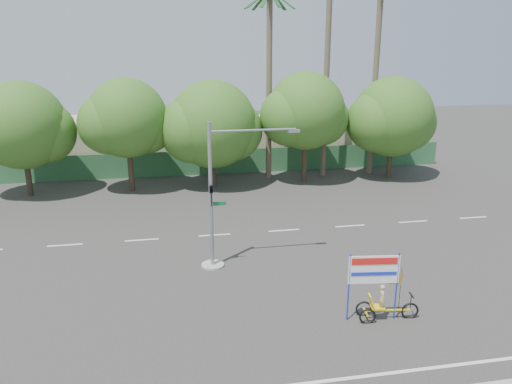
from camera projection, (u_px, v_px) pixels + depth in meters
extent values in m
plane|color=#33302D|center=(282.00, 302.00, 20.76)|extent=(120.00, 120.00, 0.00)
cube|color=#336B3D|center=(222.00, 162.00, 40.71)|extent=(38.00, 0.08, 2.00)
cube|color=beige|center=(100.00, 144.00, 42.92)|extent=(12.00, 8.00, 4.00)
cube|color=beige|center=(302.00, 139.00, 46.11)|extent=(14.00, 8.00, 3.60)
cylinder|color=#473828|center=(28.00, 171.00, 34.76)|extent=(0.40, 0.40, 3.52)
sphere|color=#295E1B|center=(21.00, 125.00, 33.84)|extent=(6.00, 6.00, 6.00)
sphere|color=#295E1B|center=(44.00, 132.00, 34.52)|extent=(4.32, 4.32, 4.32)
sphere|color=#295E1B|center=(0.00, 131.00, 33.46)|extent=(4.56, 4.56, 4.56)
cylinder|color=#473828|center=(131.00, 165.00, 35.95)|extent=(0.40, 0.40, 3.74)
sphere|color=#295E1B|center=(127.00, 118.00, 34.97)|extent=(5.60, 5.60, 5.60)
sphere|color=#295E1B|center=(146.00, 125.00, 35.64)|extent=(4.03, 4.03, 4.03)
sphere|color=#295E1B|center=(109.00, 124.00, 34.61)|extent=(4.26, 4.26, 4.26)
cylinder|color=#473828|center=(214.00, 165.00, 37.06)|extent=(0.40, 0.40, 3.30)
sphere|color=#295E1B|center=(213.00, 124.00, 36.19)|extent=(6.40, 6.40, 6.40)
sphere|color=#295E1B|center=(232.00, 130.00, 36.88)|extent=(4.61, 4.61, 4.61)
sphere|color=#295E1B|center=(193.00, 130.00, 35.79)|extent=(4.86, 4.86, 4.86)
cylinder|color=#473828|center=(304.00, 157.00, 38.19)|extent=(0.40, 0.40, 3.87)
sphere|color=#295E1B|center=(306.00, 111.00, 37.18)|extent=(5.80, 5.80, 5.80)
sphere|color=#295E1B|center=(321.00, 118.00, 37.87)|extent=(4.18, 4.18, 4.18)
sphere|color=#295E1B|center=(290.00, 117.00, 36.82)|extent=(4.41, 4.41, 4.41)
cylinder|color=#473828|center=(390.00, 156.00, 39.48)|extent=(0.40, 0.40, 3.43)
sphere|color=#295E1B|center=(393.00, 117.00, 38.58)|extent=(6.20, 6.20, 6.20)
sphere|color=#295E1B|center=(407.00, 123.00, 39.26)|extent=(4.46, 4.46, 4.46)
sphere|color=#295E1B|center=(377.00, 122.00, 38.19)|extent=(4.71, 4.71, 4.71)
cylinder|color=#70604C|center=(327.00, 68.00, 38.06)|extent=(0.44, 0.44, 17.00)
cylinder|color=#70604C|center=(375.00, 80.00, 39.05)|extent=(0.44, 0.44, 15.00)
cylinder|color=#70604C|center=(269.00, 89.00, 37.71)|extent=(0.44, 0.44, 14.00)
cube|color=#1C4C21|center=(278.00, 0.00, 36.58)|extent=(1.65, 1.44, 1.36)
cube|color=#1C4C21|center=(269.00, 0.00, 36.79)|extent=(0.61, 1.93, 1.36)
cube|color=#1C4C21|center=(261.00, 0.00, 36.57)|extent=(1.20, 1.80, 1.36)
cylinder|color=gray|center=(213.00, 265.00, 24.07)|extent=(1.10, 1.10, 0.10)
cylinder|color=gray|center=(211.00, 197.00, 23.08)|extent=(0.18, 0.18, 7.00)
cylinder|color=gray|center=(253.00, 130.00, 22.55)|extent=(4.00, 0.10, 0.10)
cube|color=gray|center=(294.00, 131.00, 22.91)|extent=(0.55, 0.20, 0.12)
imported|color=black|center=(211.00, 196.00, 22.84)|extent=(0.16, 0.20, 1.00)
cube|color=#14662D|center=(219.00, 204.00, 23.24)|extent=(0.70, 0.04, 0.18)
torus|color=black|center=(410.00, 311.00, 19.46)|extent=(0.70, 0.17, 0.70)
torus|color=black|center=(364.00, 309.00, 19.65)|extent=(0.66, 0.16, 0.65)
torus|color=black|center=(367.00, 317.00, 19.10)|extent=(0.66, 0.16, 0.65)
cube|color=yellow|center=(388.00, 310.00, 19.39)|extent=(1.75, 0.29, 0.06)
cube|color=yellow|center=(366.00, 312.00, 19.37)|extent=(0.14, 0.62, 0.05)
cube|color=yellow|center=(378.00, 307.00, 19.33)|extent=(0.57, 0.50, 0.06)
cube|color=yellow|center=(371.00, 301.00, 19.23)|extent=(0.29, 0.46, 0.56)
cylinder|color=black|center=(411.00, 301.00, 19.34)|extent=(0.03, 0.03, 0.57)
cube|color=black|center=(411.00, 295.00, 19.26)|extent=(0.10, 0.47, 0.04)
imported|color=#CCB284|center=(382.00, 298.00, 19.23)|extent=(0.32, 0.44, 1.11)
cylinder|color=#1B32CF|center=(349.00, 287.00, 19.02)|extent=(0.06, 0.06, 2.78)
cylinder|color=#1B32CF|center=(396.00, 286.00, 19.11)|extent=(0.06, 0.06, 2.78)
cube|color=white|center=(374.00, 270.00, 18.86)|extent=(1.95, 0.31, 1.13)
cube|color=red|center=(375.00, 261.00, 18.72)|extent=(1.74, 0.24, 0.27)
cube|color=#1B32CF|center=(374.00, 274.00, 18.87)|extent=(1.74, 0.24, 0.14)
cylinder|color=black|center=(400.00, 293.00, 19.21)|extent=(0.02, 0.02, 2.16)
cube|color=red|center=(392.00, 278.00, 19.00)|extent=(0.91, 0.14, 0.68)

